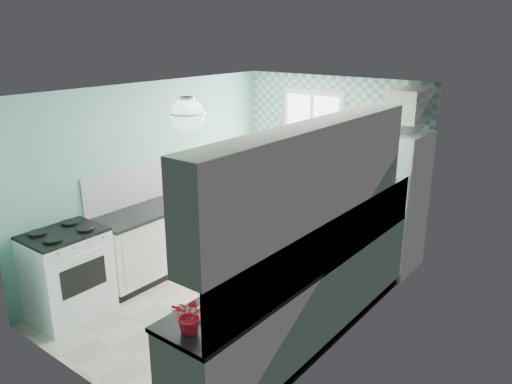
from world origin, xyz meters
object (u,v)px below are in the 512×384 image
Objects in this scene: stove at (67,272)px; sink at (357,228)px; fridge at (389,200)px; fruit_bowl at (218,312)px; microwave at (396,119)px; ceiling_light at (188,115)px; potted_plant at (191,316)px.

sink is at bearing 47.41° from stove.
fruit_bowl is (0.09, -3.53, 0.03)m from fridge.
fridge is 1.13m from sink.
stove is at bearing -120.20° from fridge.
fridge is 3.54m from fruit_bowl.
stove is 4.40m from microwave.
ceiling_light is at bearing -109.27° from fridge.
sink is 1.83× the size of fruit_bowl.
fridge is 6.35× the size of potted_plant.
potted_plant is (1.20, -1.23, -1.23)m from ceiling_light.
ceiling_light is 2.31m from stove.
fruit_bowl is 0.98× the size of potted_plant.
ceiling_light is 2.11m from potted_plant.
sink is 2.41m from fruit_bowl.
stove is (-2.31, -3.43, -0.42)m from fridge.
ceiling_light is at bearing 142.43° from fruit_bowl.
potted_plant is at bearing -93.88° from sink.
ceiling_light is 3.15m from fridge.
fridge is 1.09m from microwave.
stove is 3.35m from sink.
stove is at bearing 177.49° from fruit_bowl.
sink is at bearing 50.93° from ceiling_light.
sink is (2.40, 2.30, 0.41)m from stove.
sink is at bearing -81.48° from fridge.
ceiling_light reaches higher than sink.
stove is 1.89× the size of sink.
fridge reaches higher than potted_plant.
microwave reaches higher than fruit_bowl.
fridge is at bearing 90.96° from sink.
microwave is (0.00, 0.00, 1.09)m from fridge.
fruit_bowl is at bearing 93.05° from microwave.
microwave is at bearing 66.97° from ceiling_light.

